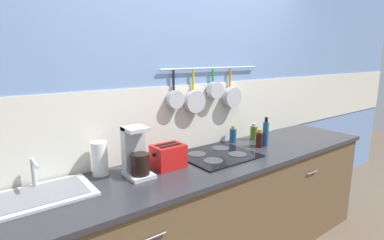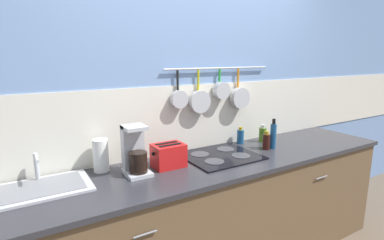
{
  "view_description": "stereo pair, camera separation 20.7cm",
  "coord_description": "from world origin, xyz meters",
  "px_view_note": "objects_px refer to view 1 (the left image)",
  "views": [
    {
      "loc": [
        -1.49,
        -1.62,
        1.67
      ],
      "look_at": [
        -0.27,
        0.0,
        1.24
      ],
      "focal_mm": 28.0,
      "sensor_mm": 36.0,
      "label": 1
    },
    {
      "loc": [
        -1.31,
        -1.74,
        1.67
      ],
      "look_at": [
        -0.27,
        0.0,
        1.24
      ],
      "focal_mm": 28.0,
      "sensor_mm": 36.0,
      "label": 2
    }
  ],
  "objects_px": {
    "paper_towel_roll": "(100,158)",
    "bottle_vinegar": "(233,135)",
    "bottle_sesame_oil": "(259,139)",
    "coffee_maker": "(136,155)",
    "bottle_hot_sauce": "(266,133)",
    "toaster": "(168,156)",
    "bottle_dish_soap": "(254,133)"
  },
  "relations": [
    {
      "from": "bottle_vinegar",
      "to": "bottle_sesame_oil",
      "type": "distance_m",
      "value": 0.26
    },
    {
      "from": "toaster",
      "to": "coffee_maker",
      "type": "bearing_deg",
      "value": 179.14
    },
    {
      "from": "toaster",
      "to": "paper_towel_roll",
      "type": "bearing_deg",
      "value": 159.88
    },
    {
      "from": "bottle_sesame_oil",
      "to": "bottle_hot_sauce",
      "type": "height_order",
      "value": "bottle_hot_sauce"
    },
    {
      "from": "toaster",
      "to": "bottle_vinegar",
      "type": "height_order",
      "value": "toaster"
    },
    {
      "from": "paper_towel_roll",
      "to": "bottle_vinegar",
      "type": "bearing_deg",
      "value": 1.13
    },
    {
      "from": "paper_towel_roll",
      "to": "bottle_dish_soap",
      "type": "xyz_separation_m",
      "value": [
        1.46,
        -0.04,
        -0.04
      ]
    },
    {
      "from": "paper_towel_roll",
      "to": "bottle_vinegar",
      "type": "distance_m",
      "value": 1.25
    },
    {
      "from": "toaster",
      "to": "bottle_hot_sauce",
      "type": "distance_m",
      "value": 0.96
    },
    {
      "from": "coffee_maker",
      "to": "bottle_sesame_oil",
      "type": "bearing_deg",
      "value": -3.48
    },
    {
      "from": "coffee_maker",
      "to": "bottle_vinegar",
      "type": "distance_m",
      "value": 1.08
    },
    {
      "from": "coffee_maker",
      "to": "toaster",
      "type": "xyz_separation_m",
      "value": [
        0.25,
        -0.0,
        -0.05
      ]
    },
    {
      "from": "bottle_sesame_oil",
      "to": "bottle_hot_sauce",
      "type": "bearing_deg",
      "value": -6.61
    },
    {
      "from": "paper_towel_roll",
      "to": "bottle_hot_sauce",
      "type": "height_order",
      "value": "bottle_hot_sauce"
    },
    {
      "from": "paper_towel_roll",
      "to": "toaster",
      "type": "xyz_separation_m",
      "value": [
        0.43,
        -0.16,
        -0.03
      ]
    },
    {
      "from": "bottle_dish_soap",
      "to": "coffee_maker",
      "type": "bearing_deg",
      "value": -174.68
    },
    {
      "from": "coffee_maker",
      "to": "bottle_hot_sauce",
      "type": "xyz_separation_m",
      "value": [
        1.21,
        -0.08,
        -0.02
      ]
    },
    {
      "from": "paper_towel_roll",
      "to": "bottle_sesame_oil",
      "type": "xyz_separation_m",
      "value": [
        1.33,
        -0.22,
        -0.04
      ]
    },
    {
      "from": "paper_towel_roll",
      "to": "coffee_maker",
      "type": "distance_m",
      "value": 0.24
    },
    {
      "from": "toaster",
      "to": "bottle_vinegar",
      "type": "distance_m",
      "value": 0.84
    },
    {
      "from": "toaster",
      "to": "bottle_dish_soap",
      "type": "bearing_deg",
      "value": 6.79
    },
    {
      "from": "bottle_sesame_oil",
      "to": "bottle_vinegar",
      "type": "bearing_deg",
      "value": 106.45
    },
    {
      "from": "paper_towel_roll",
      "to": "bottle_vinegar",
      "type": "relative_size",
      "value": 1.48
    },
    {
      "from": "paper_towel_roll",
      "to": "bottle_sesame_oil",
      "type": "bearing_deg",
      "value": -9.6
    },
    {
      "from": "paper_towel_roll",
      "to": "bottle_dish_soap",
      "type": "bearing_deg",
      "value": -1.42
    },
    {
      "from": "bottle_vinegar",
      "to": "bottle_hot_sauce",
      "type": "distance_m",
      "value": 0.3
    },
    {
      "from": "paper_towel_roll",
      "to": "bottle_hot_sauce",
      "type": "distance_m",
      "value": 1.41
    },
    {
      "from": "bottle_hot_sauce",
      "to": "bottle_dish_soap",
      "type": "relative_size",
      "value": 1.62
    },
    {
      "from": "coffee_maker",
      "to": "bottle_hot_sauce",
      "type": "bearing_deg",
      "value": -3.65
    },
    {
      "from": "bottle_sesame_oil",
      "to": "bottle_dish_soap",
      "type": "distance_m",
      "value": 0.23
    },
    {
      "from": "bottle_vinegar",
      "to": "bottle_hot_sauce",
      "type": "relative_size",
      "value": 0.59
    },
    {
      "from": "bottle_vinegar",
      "to": "bottle_sesame_oil",
      "type": "height_order",
      "value": "bottle_sesame_oil"
    }
  ]
}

